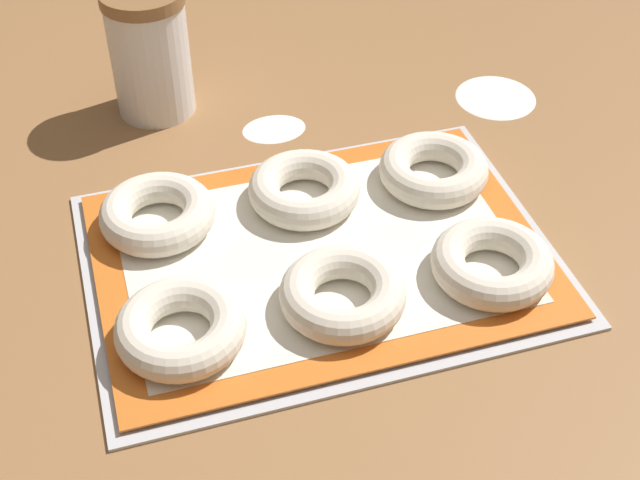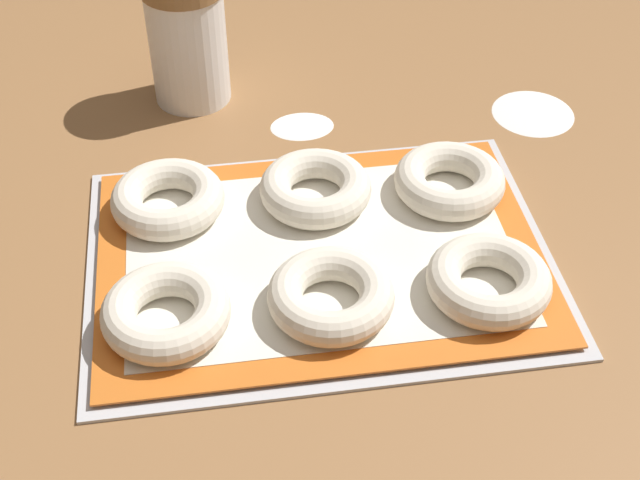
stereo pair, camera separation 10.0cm
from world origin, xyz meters
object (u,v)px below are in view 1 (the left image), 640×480
(bagel_front_center, at_px, (343,294))
(bagel_front_right, at_px, (492,263))
(baking_tray, at_px, (320,257))
(flour_canister, at_px, (150,52))
(bagel_back_right, at_px, (434,169))
(bagel_back_center, at_px, (304,189))
(bagel_front_left, at_px, (181,328))
(bagel_back_left, at_px, (157,214))

(bagel_front_center, distance_m, bagel_front_right, 0.16)
(baking_tray, distance_m, flour_canister, 0.37)
(bagel_back_right, bearing_deg, bagel_front_center, -135.40)
(bagel_front_right, bearing_deg, baking_tray, 151.93)
(flour_canister, bearing_deg, bagel_front_right, -56.72)
(bagel_front_center, distance_m, bagel_back_center, 0.17)
(baking_tray, height_order, bagel_front_right, bagel_front_right)
(bagel_front_left, bearing_deg, bagel_front_center, -0.52)
(bagel_back_center, xyz_separation_m, bagel_back_right, (0.15, -0.01, 0.00))
(bagel_front_left, distance_m, bagel_back_right, 0.36)
(bagel_back_center, height_order, bagel_back_right, same)
(bagel_back_right, relative_size, flour_canister, 0.76)
(bagel_front_left, bearing_deg, bagel_front_right, -0.73)
(baking_tray, xyz_separation_m, bagel_back_center, (0.01, 0.09, 0.02))
(bagel_front_right, height_order, bagel_back_right, same)
(bagel_back_left, height_order, bagel_back_right, same)
(bagel_back_center, distance_m, flour_canister, 0.29)
(bagel_front_left, relative_size, bagel_back_left, 1.00)
(baking_tray, bearing_deg, bagel_front_left, -153.70)
(bagel_back_left, distance_m, flour_canister, 0.25)
(bagel_front_left, bearing_deg, flour_canister, 84.18)
(bagel_front_left, bearing_deg, baking_tray, 26.30)
(bagel_back_center, bearing_deg, flour_canister, 116.79)
(bagel_front_left, xyz_separation_m, bagel_back_center, (0.17, 0.17, 0.00))
(bagel_front_right, xyz_separation_m, bagel_back_left, (-0.31, 0.18, 0.00))
(bagel_front_left, bearing_deg, bagel_back_left, 88.11)
(bagel_front_right, distance_m, bagel_back_center, 0.23)
(bagel_back_left, height_order, flour_canister, flour_canister)
(bagel_back_left, bearing_deg, bagel_back_right, -2.61)
(bagel_back_center, relative_size, bagel_back_right, 1.00)
(bagel_front_center, xyz_separation_m, flour_canister, (-0.12, 0.42, 0.05))
(bagel_back_center, distance_m, bagel_back_right, 0.15)
(bagel_front_center, bearing_deg, bagel_back_center, 86.88)
(bagel_back_right, bearing_deg, bagel_front_left, -153.92)
(bagel_back_left, bearing_deg, bagel_front_left, -91.89)
(bagel_front_right, height_order, bagel_back_left, same)
(bagel_back_right, bearing_deg, baking_tray, -154.14)
(baking_tray, relative_size, bagel_front_center, 3.91)
(baking_tray, height_order, flour_canister, flour_canister)
(bagel_back_right, distance_m, flour_canister, 0.38)
(bagel_back_left, xyz_separation_m, flour_canister, (0.04, 0.25, 0.05))
(bagel_front_center, xyz_separation_m, bagel_back_left, (-0.15, 0.17, 0.00))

